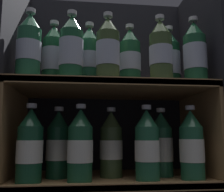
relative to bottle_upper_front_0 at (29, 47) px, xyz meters
name	(u,v)px	position (x,y,z in m)	size (l,w,h in m)	color
fridge_back_wall	(106,105)	(0.28, 0.30, -0.15)	(0.74, 0.02, 0.96)	black
fridge_side_left	(12,97)	(-0.08, 0.11, -0.15)	(0.02, 0.40, 0.96)	black
fridge_side_right	(202,100)	(0.64, 0.11, -0.15)	(0.02, 0.40, 0.96)	black
shelf_lower	(111,186)	(0.28, 0.10, -0.46)	(0.70, 0.36, 0.21)	#9E7547
shelf_upper	(111,123)	(0.28, 0.11, -0.24)	(0.70, 0.36, 0.53)	#9E7547
bottle_upper_front_0	(29,47)	(0.00, 0.00, 0.00)	(0.08, 0.08, 0.24)	#1E5638
bottle_upper_front_1	(71,49)	(0.14, 0.00, 0.00)	(0.08, 0.08, 0.24)	#194C2D
bottle_upper_front_2	(108,51)	(0.26, 0.00, 0.00)	(0.08, 0.08, 0.24)	#384C28
bottle_upper_front_3	(161,52)	(0.45, 0.00, 0.00)	(0.08, 0.08, 0.24)	#384C28
bottle_upper_front_4	(195,54)	(0.57, 0.00, 0.00)	(0.08, 0.08, 0.24)	#194C2D
bottle_upper_back_0	(53,56)	(0.07, 0.09, 0.00)	(0.08, 0.08, 0.24)	#194C2D
bottle_upper_back_1	(89,57)	(0.20, 0.09, 0.00)	(0.08, 0.08, 0.24)	#1E5638
bottle_upper_back_2	(130,59)	(0.35, 0.09, 0.00)	(0.08, 0.08, 0.24)	#194C2D
bottle_upper_back_3	(170,60)	(0.51, 0.09, 0.00)	(0.08, 0.08, 0.24)	#144228
bottle_lower_front_0	(30,147)	(0.02, 0.00, -0.32)	(0.08, 0.08, 0.24)	#144228
bottle_lower_front_1	(80,146)	(0.17, 0.00, -0.32)	(0.08, 0.08, 0.24)	#194C2D
bottle_lower_front_2	(147,146)	(0.39, 0.00, -0.32)	(0.08, 0.08, 0.24)	#1E5638
bottle_lower_front_3	(192,146)	(0.54, 0.00, -0.32)	(0.08, 0.08, 0.24)	#1E5638
bottle_lower_back_0	(58,146)	(0.10, 0.09, -0.32)	(0.08, 0.08, 0.24)	#144228
bottle_lower_back_1	(111,145)	(0.28, 0.09, -0.32)	(0.08, 0.08, 0.24)	#384C28
bottle_lower_back_2	(162,145)	(0.47, 0.09, -0.32)	(0.08, 0.08, 0.24)	#1E5638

